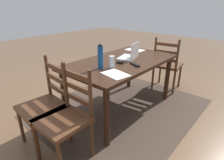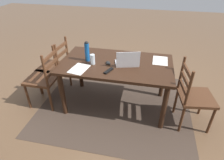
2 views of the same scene
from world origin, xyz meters
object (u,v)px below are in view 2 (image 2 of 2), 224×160
at_px(water_bottle, 87,51).
at_px(chair_left_far, 193,96).
at_px(computer_mouse, 108,63).
at_px(chair_right_far, 44,78).
at_px(chair_right_near, 55,67).
at_px(laptop, 127,62).
at_px(tv_remote, 109,71).
at_px(drinking_glass, 93,59).
at_px(dining_table, 116,69).

bearing_deg(water_bottle, chair_left_far, 173.53).
relative_size(chair_left_far, computer_mouse, 9.50).
xyz_separation_m(chair_right_far, chair_right_near, (0.00, -0.36, 0.00)).
relative_size(chair_right_near, laptop, 2.58).
xyz_separation_m(laptop, computer_mouse, (0.27, 0.02, -0.04)).
height_order(chair_left_far, water_bottle, water_bottle).
bearing_deg(computer_mouse, laptop, 151.61).
distance_m(chair_right_near, tv_remote, 1.16).
bearing_deg(chair_right_near, laptop, 170.25).
distance_m(chair_right_far, computer_mouse, 1.03).
bearing_deg(computer_mouse, tv_remote, 72.13).
bearing_deg(tv_remote, chair_right_far, -161.17).
xyz_separation_m(laptop, water_bottle, (0.58, -0.02, 0.10)).
relative_size(laptop, tv_remote, 2.16).
bearing_deg(drinking_glass, laptop, -172.44).
height_order(dining_table, water_bottle, water_bottle).
height_order(dining_table, computer_mouse, computer_mouse).
distance_m(dining_table, chair_right_near, 1.12).
bearing_deg(chair_right_far, dining_table, -170.54).
xyz_separation_m(chair_right_near, laptop, (-1.25, 0.21, 0.35)).
height_order(dining_table, drinking_glass, drinking_glass).
relative_size(dining_table, chair_right_far, 1.68).
distance_m(laptop, water_bottle, 0.59).
distance_m(computer_mouse, tv_remote, 0.21).
relative_size(chair_right_near, water_bottle, 3.19).
distance_m(chair_right_near, chair_left_far, 2.20).
relative_size(chair_right_near, chair_left_far, 1.00).
height_order(dining_table, tv_remote, tv_remote).
distance_m(water_bottle, tv_remote, 0.46).
bearing_deg(chair_left_far, chair_right_near, -9.53).
bearing_deg(drinking_glass, chair_left_far, 176.49).
bearing_deg(laptop, dining_table, -12.72).
distance_m(laptop, tv_remote, 0.31).
bearing_deg(dining_table, water_bottle, 2.13).
height_order(dining_table, chair_right_near, chair_right_near).
distance_m(drinking_glass, tv_remote, 0.31).
xyz_separation_m(chair_left_far, water_bottle, (1.51, -0.17, 0.44)).
distance_m(chair_right_near, computer_mouse, 1.05).
xyz_separation_m(chair_right_near, tv_remote, (-1.03, 0.44, 0.30)).
bearing_deg(chair_right_far, water_bottle, -166.03).
bearing_deg(laptop, drinking_glass, 7.56).
xyz_separation_m(drinking_glass, tv_remote, (-0.26, 0.16, -0.06)).
bearing_deg(chair_right_near, computer_mouse, 166.60).
bearing_deg(chair_left_far, laptop, -9.23).
bearing_deg(dining_table, computer_mouse, 27.44).
distance_m(chair_right_near, laptop, 1.31).
xyz_separation_m(chair_right_far, tv_remote, (-1.03, 0.08, 0.30)).
distance_m(laptop, computer_mouse, 0.27).
xyz_separation_m(dining_table, chair_left_far, (-1.08, 0.19, -0.20)).
height_order(dining_table, chair_left_far, chair_left_far).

